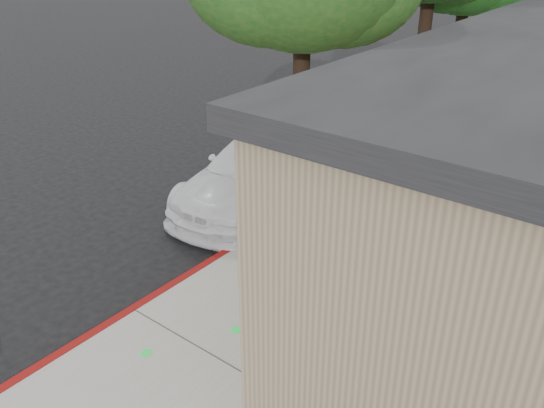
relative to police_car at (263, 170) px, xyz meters
The scene contains 4 objects.
ground 4.60m from the police_car, 78.49° to the right, with size 120.00×120.00×0.00m, color black.
sidewalk 2.97m from the police_car, 30.07° to the right, with size 3.20×60.00×0.15m, color gray.
red_curb 1.86m from the police_car, 56.34° to the right, with size 0.14×60.00×0.16m, color maroon.
police_car is the anchor object (origin of this frame).
Camera 1 is at (6.13, -4.24, 5.52)m, focal length 37.17 mm.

